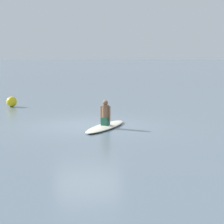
{
  "coord_description": "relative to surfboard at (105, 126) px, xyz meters",
  "views": [
    {
      "loc": [
        -15.32,
        1.52,
        2.72
      ],
      "look_at": [
        -0.58,
        -0.85,
        0.6
      ],
      "focal_mm": 64.95,
      "sensor_mm": 36.0,
      "label": 1
    }
  ],
  "objects": [
    {
      "name": "ground_plane",
      "position": [
        0.6,
        0.6,
        -0.06
      ],
      "size": [
        400.0,
        400.0,
        0.0
      ],
      "primitive_type": "plane",
      "color": "slate"
    },
    {
      "name": "buoy_marker",
      "position": [
        6.87,
        3.97,
        0.21
      ],
      "size": [
        0.54,
        0.54,
        0.54
      ],
      "primitive_type": "sphere",
      "color": "yellow",
      "rests_on": "ground"
    },
    {
      "name": "surfboard",
      "position": [
        0.0,
        0.0,
        0.0
      ],
      "size": [
        2.88,
        2.21,
        0.11
      ],
      "primitive_type": "ellipsoid",
      "rotation": [
        0.0,
        0.0,
        2.57
      ],
      "color": "silver",
      "rests_on": "ground"
    },
    {
      "name": "person_paddler",
      "position": [
        0.0,
        0.0,
        0.48
      ],
      "size": [
        0.4,
        0.38,
        0.94
      ],
      "rotation": [
        0.0,
        0.0,
        2.57
      ],
      "color": "#26664C",
      "rests_on": "surfboard"
    }
  ]
}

